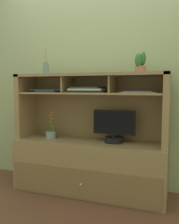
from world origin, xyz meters
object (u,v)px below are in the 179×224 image
(magazine_stack_left, at_px, (88,90))
(potted_orchid, at_px, (51,134))
(potted_succulent, at_px, (140,64))
(magazine_stack_centre, at_px, (49,91))
(media_console, at_px, (90,156))
(diffuser_bottle, at_px, (46,69))
(tv_monitor, at_px, (114,129))
(magazine_stack_right, at_px, (138,92))

(magazine_stack_left, bearing_deg, potted_orchid, -179.61)
(potted_orchid, distance_m, potted_succulent, 1.27)
(potted_succulent, bearing_deg, magazine_stack_centre, 177.40)
(magazine_stack_centre, bearing_deg, potted_succulent, -2.60)
(media_console, bearing_deg, potted_orchid, -177.52)
(magazine_stack_centre, height_order, potted_succulent, potted_succulent)
(potted_orchid, relative_size, diffuser_bottle, 1.06)
(diffuser_bottle, bearing_deg, media_console, -1.87)
(tv_monitor, distance_m, potted_orchid, 0.75)
(potted_orchid, distance_m, magazine_stack_left, 0.68)
(potted_succulent, bearing_deg, diffuser_bottle, 178.78)
(media_console, distance_m, tv_monitor, 0.42)
(media_console, relative_size, potted_succulent, 8.10)
(media_console, height_order, magazine_stack_centre, media_console)
(media_console, height_order, magazine_stack_right, media_console)
(media_console, height_order, magazine_stack_left, media_console)
(tv_monitor, bearing_deg, media_console, -179.28)
(magazine_stack_left, bearing_deg, media_console, 44.66)
(tv_monitor, relative_size, potted_orchid, 1.47)
(diffuser_bottle, relative_size, potted_succulent, 1.41)
(tv_monitor, relative_size, magazine_stack_centre, 1.11)
(media_console, xyz_separation_m, tv_monitor, (0.27, 0.00, 0.32))
(potted_orchid, bearing_deg, magazine_stack_left, 0.39)
(tv_monitor, bearing_deg, magazine_stack_centre, 177.16)
(media_console, xyz_separation_m, magazine_stack_left, (-0.02, -0.02, 0.73))
(magazine_stack_right, distance_m, potted_succulent, 0.28)
(media_console, xyz_separation_m, magazine_stack_centre, (-0.52, 0.04, 0.72))
(potted_orchid, bearing_deg, magazine_stack_right, -1.95)
(magazine_stack_centre, height_order, diffuser_bottle, diffuser_bottle)
(media_console, relative_size, magazine_stack_centre, 4.08)
(tv_monitor, distance_m, magazine_stack_centre, 0.89)
(diffuser_bottle, bearing_deg, magazine_stack_left, -3.81)
(magazine_stack_left, height_order, potted_succulent, potted_succulent)
(diffuser_bottle, bearing_deg, magazine_stack_centre, 53.08)
(potted_succulent, bearing_deg, potted_orchid, -179.15)
(tv_monitor, distance_m, magazine_stack_left, 0.50)
(media_console, bearing_deg, magazine_stack_centre, 175.30)
(media_console, height_order, diffuser_bottle, diffuser_bottle)
(potted_orchid, height_order, magazine_stack_left, magazine_stack_left)
(potted_succulent, bearing_deg, magazine_stack_right, -107.10)
(tv_monitor, distance_m, diffuser_bottle, 1.04)
(media_console, bearing_deg, tv_monitor, 0.72)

